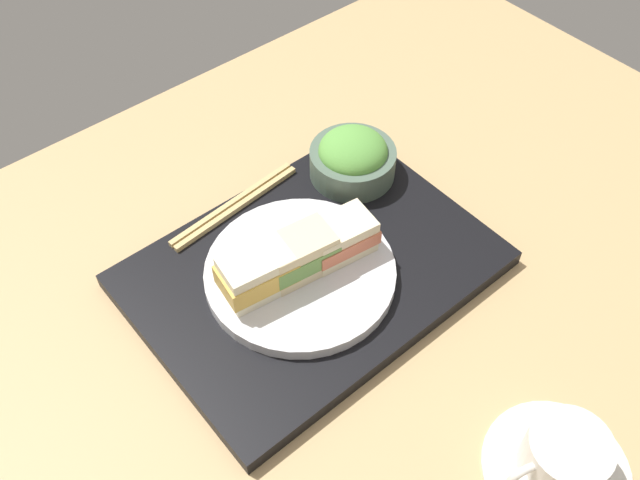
% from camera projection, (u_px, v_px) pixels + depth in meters
% --- Properties ---
extents(ground_plane, '(1.40, 1.00, 0.03)m').
position_uv_depth(ground_plane, '(328.00, 343.00, 0.80)').
color(ground_plane, tan).
extents(serving_tray, '(0.41, 0.30, 0.02)m').
position_uv_depth(serving_tray, '(312.00, 269.00, 0.84)').
color(serving_tray, black).
rests_on(serving_tray, ground_plane).
extents(sandwich_plate, '(0.22, 0.22, 0.02)m').
position_uv_depth(sandwich_plate, '(300.00, 273.00, 0.81)').
color(sandwich_plate, silver).
rests_on(sandwich_plate, serving_tray).
extents(sandwich_near, '(0.09, 0.06, 0.05)m').
position_uv_depth(sandwich_near, '(340.00, 237.00, 0.80)').
color(sandwich_near, beige).
rests_on(sandwich_near, sandwich_plate).
extents(sandwich_middle, '(0.09, 0.06, 0.05)m').
position_uv_depth(sandwich_middle, '(300.00, 254.00, 0.78)').
color(sandwich_middle, beige).
rests_on(sandwich_middle, sandwich_plate).
extents(sandwich_far, '(0.09, 0.06, 0.05)m').
position_uv_depth(sandwich_far, '(257.00, 274.00, 0.76)').
color(sandwich_far, '#EFE5C1').
rests_on(sandwich_far, sandwich_plate).
extents(salad_bowl, '(0.11, 0.11, 0.06)m').
position_uv_depth(salad_bowl, '(353.00, 158.00, 0.90)').
color(salad_bowl, '#4C6051').
rests_on(salad_bowl, serving_tray).
extents(chopsticks_pair, '(0.20, 0.03, 0.01)m').
position_uv_depth(chopsticks_pair, '(235.00, 205.00, 0.88)').
color(chopsticks_pair, tan).
rests_on(chopsticks_pair, serving_tray).
extents(coffee_cup, '(0.15, 0.15, 0.06)m').
position_uv_depth(coffee_cup, '(562.00, 460.00, 0.67)').
color(coffee_cup, silver).
rests_on(coffee_cup, ground_plane).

